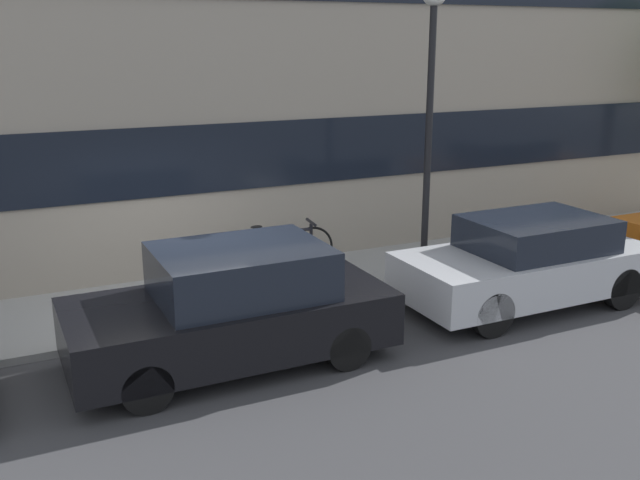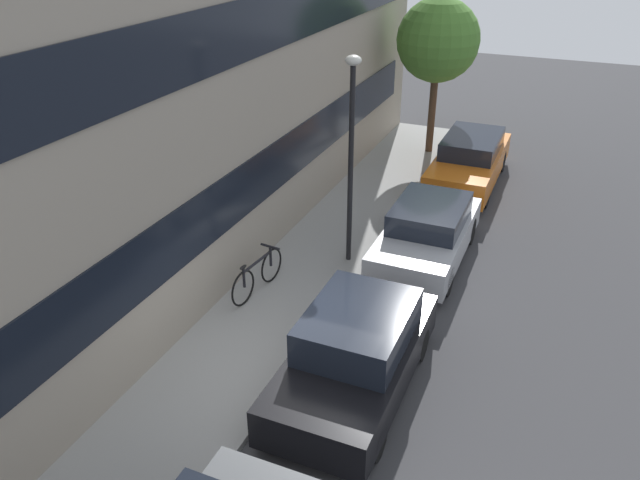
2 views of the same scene
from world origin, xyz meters
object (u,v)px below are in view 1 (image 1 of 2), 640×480
(bicycle, at_px, (284,248))
(lamp_post, at_px, (430,107))
(parked_car_black, at_px, (233,308))
(parked_car_silver, at_px, (528,262))

(bicycle, bearing_deg, lamp_post, -25.15)
(parked_car_black, height_order, bicycle, parked_car_black)
(parked_car_silver, xyz_separation_m, bicycle, (-2.78, 2.73, -0.15))
(parked_car_black, height_order, parked_car_silver, parked_car_black)
(parked_car_silver, height_order, bicycle, parked_car_silver)
(parked_car_silver, distance_m, bicycle, 3.90)
(bicycle, relative_size, lamp_post, 0.39)
(parked_car_silver, relative_size, bicycle, 2.23)
(parked_car_black, relative_size, parked_car_silver, 1.01)
(parked_car_black, xyz_separation_m, lamp_post, (3.77, 1.53, 2.14))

